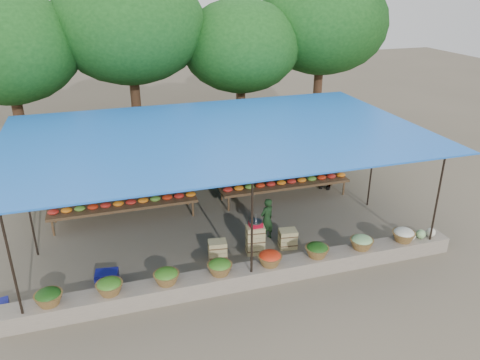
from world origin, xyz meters
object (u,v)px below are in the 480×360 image
object	(u,v)px
crate_counter	(254,242)
vendor_seated	(267,219)
weighing_scale	(256,223)
blue_crate_back	(107,278)

from	to	relation	value
crate_counter	vendor_seated	xyz separation A→B (m)	(0.55, 0.57, 0.29)
weighing_scale	blue_crate_back	xyz separation A→B (m)	(-3.71, -0.23, -0.70)
vendor_seated	blue_crate_back	world-z (taller)	vendor_seated
vendor_seated	blue_crate_back	distance (m)	4.32
crate_counter	blue_crate_back	size ratio (longest dim) A/B	4.64
crate_counter	vendor_seated	world-z (taller)	vendor_seated
blue_crate_back	vendor_seated	bearing A→B (deg)	18.92
weighing_scale	vendor_seated	xyz separation A→B (m)	(0.51, 0.57, -0.25)
weighing_scale	blue_crate_back	distance (m)	3.78
crate_counter	weighing_scale	xyz separation A→B (m)	(0.03, 0.00, 0.54)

